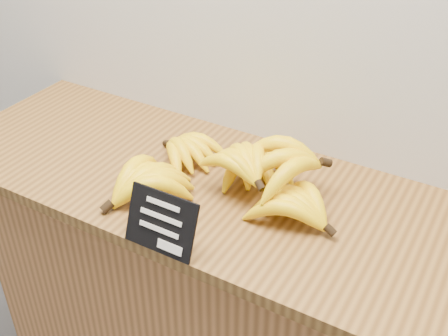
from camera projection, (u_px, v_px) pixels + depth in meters
counter at (233, 326)px, 1.59m from camera, size 1.29×0.50×0.90m
counter_top at (235, 195)px, 1.34m from camera, size 1.58×0.54×0.03m
chalkboard_sign at (161, 223)px, 1.13m from camera, size 0.16×0.05×0.12m
banana_pile at (231, 173)px, 1.29m from camera, size 0.58×0.41×0.12m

